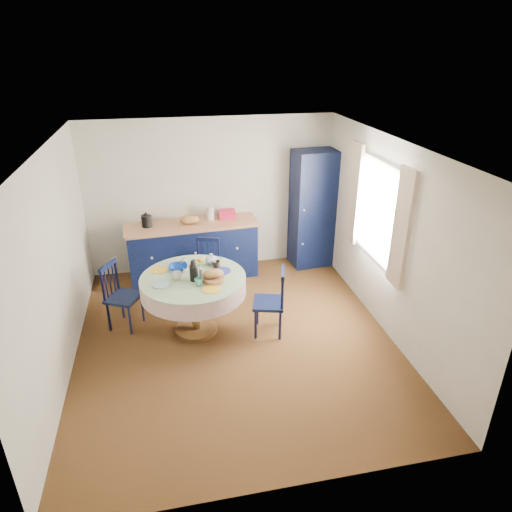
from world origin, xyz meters
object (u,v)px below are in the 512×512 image
(chair_left, at_px, (121,295))
(mug_c, at_px, (216,264))
(kitchen_counter, at_px, (193,250))
(mug_a, at_px, (177,276))
(cobalt_bowl, at_px, (178,267))
(mug_d, at_px, (182,262))
(chair_far, at_px, (207,268))
(mug_b, at_px, (198,282))
(chair_right, at_px, (272,301))
(pantry_cabinet, at_px, (313,209))
(dining_table, at_px, (194,286))

(chair_left, distance_m, mug_c, 1.34)
(kitchen_counter, xyz_separation_m, mug_a, (-0.31, -1.61, 0.39))
(mug_a, bearing_deg, cobalt_bowl, 83.57)
(mug_d, relative_size, cobalt_bowl, 0.39)
(chair_far, relative_size, mug_a, 7.25)
(kitchen_counter, height_order, mug_b, kitchen_counter)
(chair_far, relative_size, mug_b, 9.08)
(mug_b, bearing_deg, mug_a, 138.87)
(kitchen_counter, distance_m, chair_far, 0.65)
(mug_b, distance_m, mug_c, 0.52)
(chair_right, xyz_separation_m, mug_d, (-1.09, 0.60, 0.39))
(kitchen_counter, bearing_deg, chair_left, -133.85)
(pantry_cabinet, distance_m, dining_table, 2.74)
(kitchen_counter, relative_size, pantry_cabinet, 1.07)
(pantry_cabinet, bearing_deg, chair_far, -163.91)
(mug_a, distance_m, mug_b, 0.33)
(dining_table, bearing_deg, mug_a, -176.73)
(cobalt_bowl, bearing_deg, chair_left, 173.78)
(pantry_cabinet, relative_size, cobalt_bowl, 8.03)
(mug_b, relative_size, mug_d, 1.02)
(mug_a, height_order, mug_d, mug_a)
(chair_right, xyz_separation_m, cobalt_bowl, (-1.15, 0.47, 0.38))
(pantry_cabinet, distance_m, mug_d, 2.61)
(pantry_cabinet, distance_m, mug_c, 2.35)
(kitchen_counter, relative_size, mug_c, 18.46)
(chair_right, bearing_deg, dining_table, -87.16)
(kitchen_counter, xyz_separation_m, pantry_cabinet, (2.03, 0.10, 0.51))
(kitchen_counter, distance_m, chair_left, 1.65)
(chair_left, bearing_deg, mug_a, -87.36)
(chair_right, distance_m, mug_d, 1.30)
(mug_d, height_order, cobalt_bowl, mug_d)
(dining_table, distance_m, chair_right, 1.02)
(kitchen_counter, distance_m, mug_a, 1.69)
(pantry_cabinet, distance_m, chair_left, 3.42)
(chair_far, xyz_separation_m, mug_d, (-0.37, -0.59, 0.41))
(dining_table, bearing_deg, chair_left, 160.56)
(chair_left, distance_m, mug_b, 1.21)
(kitchen_counter, bearing_deg, chair_right, -68.34)
(pantry_cabinet, height_order, chair_far, pantry_cabinet)
(chair_far, xyz_separation_m, mug_c, (0.06, -0.76, 0.41))
(chair_right, bearing_deg, chair_far, -133.40)
(mug_c, relative_size, mug_d, 1.20)
(chair_left, bearing_deg, mug_d, -59.52)
(chair_left, xyz_separation_m, mug_d, (0.84, 0.04, 0.39))
(kitchen_counter, distance_m, mug_c, 1.46)
(kitchen_counter, distance_m, pantry_cabinet, 2.10)
(chair_right, relative_size, mug_b, 9.51)
(dining_table, bearing_deg, kitchen_counter, 86.41)
(pantry_cabinet, relative_size, chair_left, 2.14)
(kitchen_counter, relative_size, dining_table, 1.57)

